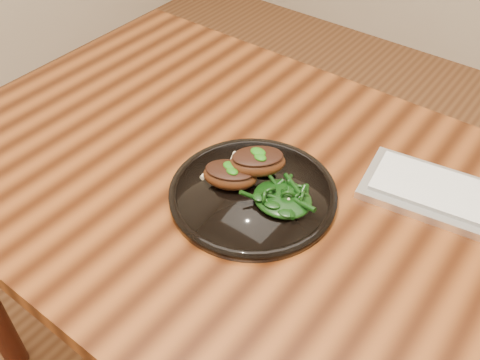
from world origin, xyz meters
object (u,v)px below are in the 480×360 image
(greens_heap, at_px, (283,196))
(lamb_chop_front, at_px, (230,175))
(plate, at_px, (253,194))
(desk, at_px, (337,260))

(greens_heap, bearing_deg, lamb_chop_front, -171.05)
(plate, height_order, lamb_chop_front, lamb_chop_front)
(desk, bearing_deg, lamb_chop_front, -167.65)
(desk, distance_m, greens_heap, 0.16)
(desk, height_order, plate, plate)
(plate, relative_size, greens_heap, 2.84)
(desk, relative_size, plate, 5.58)
(desk, relative_size, greens_heap, 15.82)
(lamb_chop_front, bearing_deg, greens_heap, 8.95)
(plate, bearing_deg, desk, 11.94)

